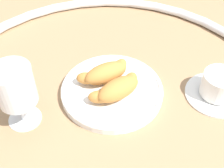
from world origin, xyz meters
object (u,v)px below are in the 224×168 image
object	(u,v)px
croissant_small	(105,73)
juice_glass_left	(15,88)
coffee_cup_near	(218,87)
pastry_plate	(112,90)
croissant_large	(117,89)

from	to	relation	value
croissant_small	juice_glass_left	bearing A→B (deg)	175.18
coffee_cup_near	croissant_small	bearing A→B (deg)	137.09
pastry_plate	croissant_large	bearing A→B (deg)	-97.96
croissant_large	juice_glass_left	distance (m)	0.21
croissant_small	pastry_plate	bearing A→B (deg)	-97.06
pastry_plate	croissant_small	bearing A→B (deg)	82.94
pastry_plate	coffee_cup_near	xyz separation A→B (m)	(0.19, -0.14, 0.02)
croissant_small	coffee_cup_near	bearing A→B (deg)	-42.91
juice_glass_left	croissant_small	bearing A→B (deg)	-4.82
pastry_plate	juice_glass_left	bearing A→B (deg)	166.11
pastry_plate	juice_glass_left	xyz separation A→B (m)	(-0.19, 0.05, 0.08)
croissant_large	croissant_small	bearing A→B (deg)	82.54
coffee_cup_near	pastry_plate	bearing A→B (deg)	143.25
pastry_plate	croissant_large	xyz separation A→B (m)	(-0.00, -0.02, 0.03)
croissant_small	coffee_cup_near	distance (m)	0.25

